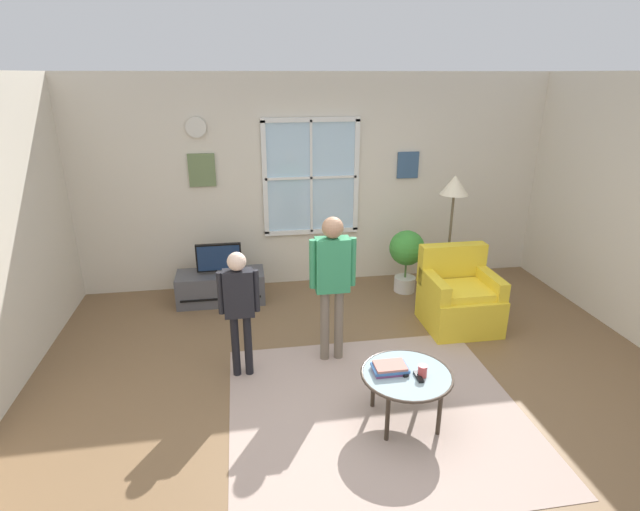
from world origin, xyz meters
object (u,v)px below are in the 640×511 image
(remote_near_cup, at_px, (418,377))
(tv_stand, at_px, (221,287))
(person_green_shirt, at_px, (332,273))
(person_black_shirt, at_px, (239,301))
(potted_plant_by_window, at_px, (407,253))
(coffee_table, at_px, (407,377))
(cup, at_px, (422,371))
(television, at_px, (219,258))
(floor_lamp, at_px, (453,198))
(book_stack, at_px, (390,368))
(armchair, at_px, (459,298))
(remote_near_books, at_px, (402,372))

(remote_near_cup, bearing_deg, tv_stand, 121.64)
(person_green_shirt, bearing_deg, person_black_shirt, -170.56)
(potted_plant_by_window, bearing_deg, coffee_table, -108.44)
(cup, bearing_deg, coffee_table, 153.43)
(person_green_shirt, distance_m, potted_plant_by_window, 1.94)
(person_black_shirt, bearing_deg, television, 98.25)
(floor_lamp, bearing_deg, remote_near_cup, -117.98)
(potted_plant_by_window, height_order, floor_lamp, floor_lamp)
(tv_stand, height_order, book_stack, book_stack)
(armchair, bearing_deg, book_stack, -130.73)
(person_green_shirt, bearing_deg, remote_near_books, -69.24)
(tv_stand, bearing_deg, person_black_shirt, -81.77)
(tv_stand, bearing_deg, remote_near_books, -59.22)
(cup, relative_size, remote_near_books, 0.68)
(tv_stand, relative_size, person_green_shirt, 0.73)
(remote_near_books, height_order, person_green_shirt, person_green_shirt)
(coffee_table, height_order, person_green_shirt, person_green_shirt)
(television, relative_size, cup, 5.63)
(armchair, distance_m, remote_near_cup, 1.87)
(remote_near_cup, relative_size, floor_lamp, 0.09)
(person_black_shirt, bearing_deg, book_stack, -35.24)
(book_stack, height_order, person_green_shirt, person_green_shirt)
(television, height_order, person_black_shirt, person_black_shirt)
(person_black_shirt, distance_m, floor_lamp, 2.76)
(coffee_table, distance_m, remote_near_books, 0.06)
(book_stack, height_order, remote_near_cup, book_stack)
(armchair, bearing_deg, floor_lamp, 82.98)
(television, distance_m, book_stack, 2.84)
(cup, relative_size, floor_lamp, 0.06)
(cup, height_order, potted_plant_by_window, potted_plant_by_window)
(book_stack, distance_m, person_black_shirt, 1.45)
(book_stack, relative_size, floor_lamp, 0.17)
(television, bearing_deg, remote_near_books, -59.19)
(coffee_table, xyz_separation_m, person_green_shirt, (-0.41, 1.02, 0.50))
(floor_lamp, bearing_deg, television, 169.16)
(person_green_shirt, bearing_deg, book_stack, -73.31)
(tv_stand, distance_m, remote_near_cup, 3.05)
(television, height_order, remote_near_cup, television)
(coffee_table, bearing_deg, person_green_shirt, 112.16)
(book_stack, relative_size, cup, 2.91)
(person_black_shirt, relative_size, potted_plant_by_window, 1.50)
(tv_stand, xyz_separation_m, television, (0.00, -0.00, 0.39))
(tv_stand, distance_m, armchair, 2.83)
(book_stack, bearing_deg, remote_near_cup, -31.81)
(tv_stand, distance_m, cup, 3.06)
(tv_stand, bearing_deg, cup, -57.60)
(coffee_table, height_order, person_black_shirt, person_black_shirt)
(remote_near_cup, bearing_deg, armchair, 56.24)
(television, height_order, book_stack, television)
(cup, xyz_separation_m, person_green_shirt, (-0.52, 1.07, 0.43))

